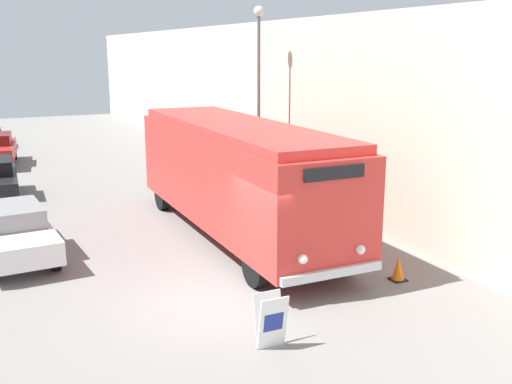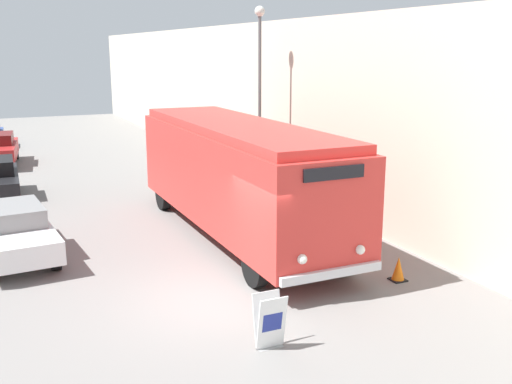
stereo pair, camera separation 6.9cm
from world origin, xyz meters
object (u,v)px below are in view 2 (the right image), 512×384
Objects in this scene: sign_board at (270,322)px; parked_car_near at (14,231)px; streetlamp at (260,78)px; vintage_bus at (237,173)px; traffic_cone at (398,269)px.

parked_car_near is at bearing 118.50° from sign_board.
sign_board is 0.15× the size of streetlamp.
parked_car_near is at bearing 173.20° from vintage_bus.
streetlamp is 9.92m from parked_car_near.
parked_car_near is (-6.11, 0.73, -1.18)m from vintage_bus.
streetlamp reaches higher than traffic_cone.
parked_car_near is at bearing -159.79° from streetlamp.
streetlamp reaches higher than sign_board.
parked_car_near is 9.94m from traffic_cone.
vintage_bus reaches higher than sign_board.
traffic_cone is at bearing -66.95° from vintage_bus.
parked_car_near is (-8.65, -3.18, -3.67)m from streetlamp.
vintage_bus reaches higher than parked_car_near.
sign_board reaches higher than traffic_cone.
vintage_bus reaches higher than traffic_cone.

